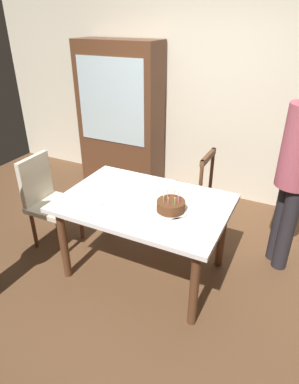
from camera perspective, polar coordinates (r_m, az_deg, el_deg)
ground at (r=3.25m, az=-0.81°, el=-13.20°), size 6.40×6.40×0.00m
back_wall at (r=4.25m, az=10.92°, el=16.24°), size 6.40×0.10×2.60m
dining_table at (r=2.86m, az=-0.90°, el=-3.26°), size 1.42×0.97×0.76m
birthday_cake at (r=2.65m, az=3.71°, el=-2.51°), size 0.28×0.28×0.16m
plate_near_celebrant at (r=2.83m, az=-10.01°, el=-1.67°), size 0.22×0.22×0.01m
plate_far_side at (r=3.01m, az=-0.23°, el=0.68°), size 0.22×0.22×0.01m
plate_near_guest at (r=2.49m, az=5.58°, el=-5.86°), size 0.22×0.22×0.01m
fork_near_celebrant at (r=2.91m, az=-12.77°, el=-1.16°), size 0.18×0.06×0.01m
fork_far_side at (r=3.08m, az=-2.85°, el=1.29°), size 0.18×0.04×0.01m
fork_near_guest at (r=2.56m, az=2.37°, el=-4.86°), size 0.18×0.04×0.01m
chair_spindle_back at (r=3.56m, az=6.90°, el=-0.39°), size 0.44×0.44×0.95m
chair_upholstered at (r=3.49m, az=-17.32°, el=-0.82°), size 0.45×0.45×0.95m
person_guest at (r=3.07m, az=24.06°, el=3.64°), size 0.32×0.32×1.75m
china_cabinet at (r=4.52m, az=-5.02°, el=12.79°), size 1.10×0.45×1.90m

